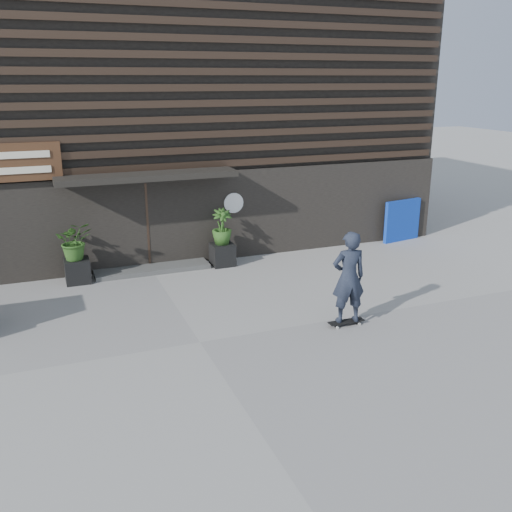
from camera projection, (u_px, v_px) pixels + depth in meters
name	position (u px, v px, depth m)	size (l,w,h in m)	color
ground	(200.00, 342.00, 11.04)	(80.00, 80.00, 0.00)	gray
entrance_step	(152.00, 269.00, 15.12)	(3.00, 0.80, 0.12)	#454543
planter_pot_left	(78.00, 271.00, 14.21)	(0.60, 0.60, 0.60)	black
bamboo_left	(75.00, 241.00, 13.98)	(0.86, 0.75, 0.96)	#2D591E
planter_pot_right	(222.00, 254.00, 15.53)	(0.60, 0.60, 0.60)	black
bamboo_right	(222.00, 227.00, 15.29)	(0.54, 0.54, 0.96)	#2D591E
blue_tarp	(402.00, 220.00, 17.77)	(1.38, 0.12, 1.29)	#0D33AF
building	(113.00, 107.00, 18.71)	(18.00, 11.00, 8.00)	black
skateboarder	(349.00, 278.00, 11.49)	(0.78, 0.55, 2.01)	black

